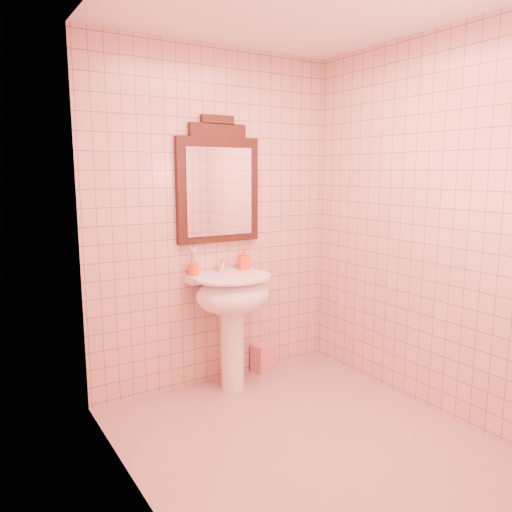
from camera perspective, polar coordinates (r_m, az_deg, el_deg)
floor at (r=3.23m, az=5.42°, el=-20.25°), size 2.20×2.20×0.00m
back_wall at (r=3.75m, az=-4.57°, el=4.13°), size 2.00×0.02×2.50m
pedestal_sink at (r=3.66m, az=-2.69°, el=-5.36°), size 0.58×0.58×0.86m
faucet at (r=3.72m, az=-3.75°, el=-1.04°), size 0.04×0.16×0.11m
mirror at (r=3.71m, az=-4.33°, el=8.14°), size 0.66×0.06×0.92m
toothbrush_cup at (r=3.64m, az=-7.14°, el=-1.45°), size 0.08×0.08×0.18m
soap_dispenser at (r=3.81m, az=-1.40°, el=-0.37°), size 0.08×0.09×0.17m
towel at (r=4.15m, az=0.82°, el=-11.49°), size 0.21×0.16×0.22m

